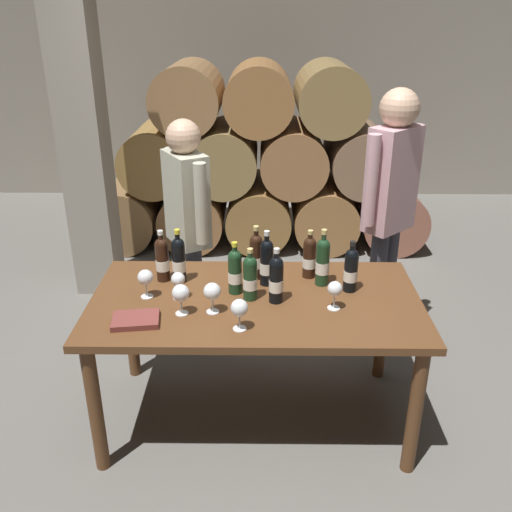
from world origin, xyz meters
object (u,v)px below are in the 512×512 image
(wine_bottle_2, at_px, (323,261))
(wine_bottle_4, at_px, (257,256))
(wine_bottle_0, at_px, (235,271))
(wine_bottle_7, at_px, (267,262))
(dining_table, at_px, (256,314))
(wine_glass_5, at_px, (145,278))
(wine_bottle_8, at_px, (179,259))
(taster_seated_left, at_px, (188,219))
(wine_bottle_5, at_px, (250,277))
(wine_bottle_3, at_px, (162,259))
(wine_bottle_1, at_px, (309,257))
(wine_glass_3, at_px, (239,309))
(sommelier_presenting, at_px, (390,200))
(wine_bottle_6, at_px, (276,279))
(wine_glass_1, at_px, (181,294))
(wine_glass_4, at_px, (335,290))
(wine_glass_2, at_px, (178,280))
(wine_bottle_9, at_px, (351,269))
(tasting_notebook, at_px, (136,320))

(wine_bottle_2, height_order, wine_bottle_4, wine_bottle_2)
(wine_bottle_0, xyz_separation_m, wine_bottle_7, (0.16, 0.10, 0.01))
(dining_table, xyz_separation_m, wine_glass_5, (-0.56, 0.01, 0.20))
(wine_bottle_8, bearing_deg, wine_bottle_7, -3.05)
(taster_seated_left, bearing_deg, wine_bottle_0, -63.55)
(wine_bottle_8, bearing_deg, wine_bottle_5, -25.87)
(wine_bottle_7, xyz_separation_m, wine_glass_5, (-0.62, -0.16, -0.02))
(wine_bottle_0, distance_m, wine_bottle_7, 0.19)
(wine_bottle_3, height_order, wine_glass_5, wine_bottle_3)
(wine_bottle_1, relative_size, wine_glass_3, 1.77)
(wine_bottle_5, relative_size, sommelier_presenting, 0.16)
(wine_bottle_6, distance_m, wine_glass_5, 0.67)
(wine_bottle_0, relative_size, wine_glass_1, 1.80)
(dining_table, height_order, wine_glass_4, wine_glass_4)
(wine_glass_2, bearing_deg, wine_bottle_6, -3.04)
(wine_glass_4, distance_m, sommelier_presenting, 0.97)
(wine_glass_4, bearing_deg, wine_bottle_1, 105.32)
(wine_bottle_0, bearing_deg, wine_glass_4, -18.60)
(wine_bottle_1, xyz_separation_m, wine_bottle_9, (0.20, -0.16, 0.00))
(wine_bottle_2, distance_m, wine_bottle_9, 0.16)
(wine_bottle_3, relative_size, wine_glass_3, 1.87)
(wine_bottle_1, distance_m, wine_glass_1, 0.77)
(wine_bottle_0, relative_size, wine_glass_2, 1.95)
(wine_glass_5, bearing_deg, sommelier_presenting, 28.14)
(wine_glass_2, relative_size, tasting_notebook, 0.66)
(wine_glass_4, relative_size, taster_seated_left, 0.10)
(wine_bottle_5, relative_size, wine_glass_5, 1.82)
(wine_glass_1, bearing_deg, wine_glass_2, 102.57)
(dining_table, bearing_deg, wine_glass_4, -14.19)
(wine_bottle_2, relative_size, wine_glass_2, 2.17)
(wine_bottle_0, xyz_separation_m, wine_bottle_1, (0.40, 0.19, -0.00))
(wine_bottle_2, height_order, wine_glass_3, wine_bottle_2)
(wine_glass_3, distance_m, taster_seated_left, 1.08)
(wine_glass_1, bearing_deg, wine_bottle_4, 48.13)
(wine_glass_1, relative_size, wine_glass_4, 1.06)
(wine_bottle_6, distance_m, wine_glass_4, 0.30)
(wine_glass_1, distance_m, sommelier_presenting, 1.50)
(dining_table, relative_size, wine_bottle_6, 5.77)
(wine_bottle_8, relative_size, wine_bottle_9, 1.08)
(wine_bottle_7, height_order, wine_bottle_9, wine_bottle_7)
(sommelier_presenting, bearing_deg, wine_bottle_6, -132.64)
(wine_bottle_4, relative_size, tasting_notebook, 1.39)
(wine_bottle_3, distance_m, tasting_notebook, 0.47)
(wine_bottle_6, relative_size, wine_glass_4, 1.97)
(dining_table, distance_m, wine_bottle_0, 0.25)
(wine_bottle_1, height_order, wine_bottle_4, wine_bottle_4)
(dining_table, relative_size, wine_bottle_3, 5.83)
(wine_glass_4, bearing_deg, wine_bottle_7, 141.55)
(wine_bottle_5, bearing_deg, wine_glass_2, -179.31)
(wine_bottle_7, distance_m, wine_glass_1, 0.53)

